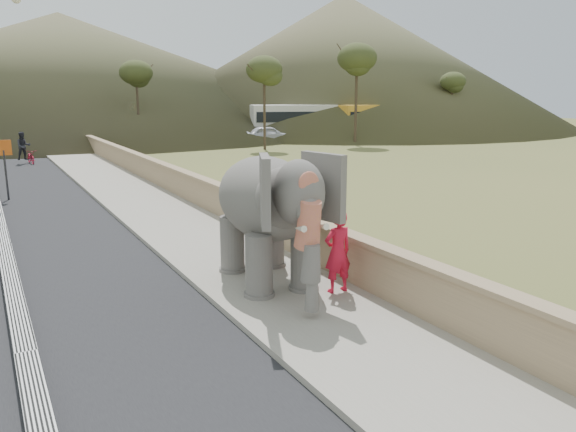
% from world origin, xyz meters
% --- Properties ---
extents(ground, '(160.00, 160.00, 0.00)m').
position_xyz_m(ground, '(0.00, 0.00, 0.00)').
color(ground, olive).
rests_on(ground, ground).
extents(road, '(7.00, 120.00, 0.03)m').
position_xyz_m(road, '(-5.00, 10.00, 0.01)').
color(road, black).
rests_on(road, ground).
extents(median, '(0.35, 120.00, 0.22)m').
position_xyz_m(median, '(-5.00, 10.00, 0.11)').
color(median, black).
rests_on(median, ground).
extents(walkway, '(3.00, 120.00, 0.15)m').
position_xyz_m(walkway, '(0.00, 10.00, 0.07)').
color(walkway, '#9E9687').
rests_on(walkway, ground).
extents(parapet, '(0.30, 120.00, 1.10)m').
position_xyz_m(parapet, '(1.65, 10.00, 0.55)').
color(parapet, tan).
rests_on(parapet, ground).
extents(signboard, '(0.60, 0.08, 2.40)m').
position_xyz_m(signboard, '(-4.50, 15.85, 1.64)').
color(signboard, '#2D2D33').
rests_on(signboard, ground).
extents(cow, '(1.43, 0.84, 1.13)m').
position_xyz_m(cow, '(6.56, 13.01, 0.56)').
color(cow, brown).
rests_on(cow, ground).
extents(distant_car, '(4.51, 2.67, 1.44)m').
position_xyz_m(distant_car, '(16.34, 33.96, 0.72)').
color(distant_car, silver).
rests_on(distant_car, ground).
extents(bus_white, '(11.25, 5.56, 3.10)m').
position_xyz_m(bus_white, '(21.33, 35.20, 1.55)').
color(bus_white, silver).
rests_on(bus_white, ground).
extents(bus_orange, '(11.06, 2.78, 3.10)m').
position_xyz_m(bus_orange, '(28.44, 32.90, 1.55)').
color(bus_orange, gold).
rests_on(bus_orange, ground).
extents(hill_right, '(56.00, 56.00, 16.00)m').
position_xyz_m(hill_right, '(36.00, 52.00, 8.00)').
color(hill_right, brown).
rests_on(hill_right, ground).
extents(hill_far, '(80.00, 80.00, 14.00)m').
position_xyz_m(hill_far, '(5.00, 70.00, 7.00)').
color(hill_far, brown).
rests_on(hill_far, ground).
extents(elephant_and_man, '(2.46, 4.18, 2.90)m').
position_xyz_m(elephant_and_man, '(0.02, 1.84, 1.59)').
color(elephant_and_man, slate).
rests_on(elephant_and_man, ground).
extents(motorcyclist, '(1.15, 1.61, 1.93)m').
position_xyz_m(motorcyclist, '(-2.86, 28.12, 0.79)').
color(motorcyclist, maroon).
rests_on(motorcyclist, ground).
extents(trees, '(47.74, 42.85, 9.86)m').
position_xyz_m(trees, '(1.21, 29.54, 3.94)').
color(trees, '#473828').
rests_on(trees, ground).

